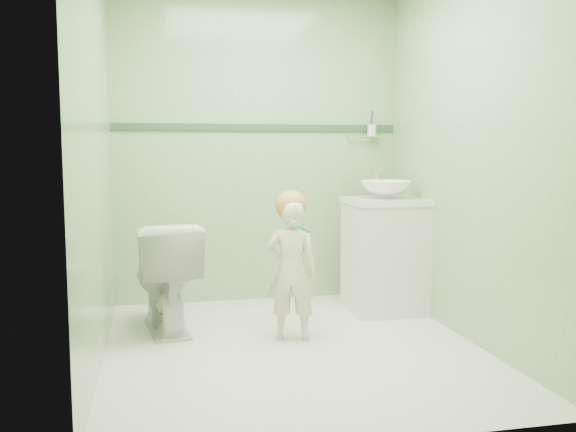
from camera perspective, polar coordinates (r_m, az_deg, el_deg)
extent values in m
plane|color=silver|center=(3.80, 0.48, -12.00)|extent=(2.50, 2.50, 0.00)
cube|color=#84AF7C|center=(4.84, -2.75, 6.34)|extent=(2.20, 0.04, 2.40)
cube|color=#84AF7C|center=(2.41, 7.04, 6.39)|extent=(2.20, 0.04, 2.40)
cube|color=#84AF7C|center=(3.54, -17.26, 6.10)|extent=(0.04, 2.50, 2.40)
cube|color=#84AF7C|center=(4.00, 16.16, 6.12)|extent=(0.04, 2.50, 2.40)
cube|color=#2C4A35|center=(4.83, -2.73, 8.12)|extent=(2.20, 0.02, 0.05)
cube|color=silver|center=(4.60, 8.85, -3.74)|extent=(0.52, 0.50, 0.80)
cube|color=white|center=(4.54, 8.94, 1.36)|extent=(0.54, 0.52, 0.04)
imported|color=white|center=(4.54, 8.96, 2.42)|extent=(0.37, 0.37, 0.13)
cylinder|color=silver|center=(4.72, 8.10, 3.26)|extent=(0.03, 0.03, 0.18)
cylinder|color=silver|center=(4.67, 8.32, 4.20)|extent=(0.02, 0.12, 0.02)
cylinder|color=silver|center=(5.00, 6.96, 7.22)|extent=(0.26, 0.02, 0.02)
cylinder|color=silver|center=(5.00, 7.70, 7.78)|extent=(0.07, 0.07, 0.09)
cylinder|color=#6F3FA7|center=(5.00, 7.74, 8.59)|extent=(0.01, 0.01, 0.17)
cylinder|color=#2727C8|center=(4.99, 7.62, 8.59)|extent=(0.01, 0.01, 0.17)
imported|color=white|center=(4.15, -11.24, -5.40)|extent=(0.50, 0.76, 0.72)
imported|color=beige|center=(3.87, 0.35, -5.02)|extent=(0.37, 0.29, 0.87)
sphere|color=#BE8641|center=(3.83, 0.27, 0.94)|extent=(0.19, 0.19, 0.19)
cylinder|color=teal|center=(3.69, 1.43, -1.23)|extent=(0.11, 0.11, 0.06)
cube|color=white|center=(3.74, 0.56, -0.51)|extent=(0.03, 0.03, 0.02)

